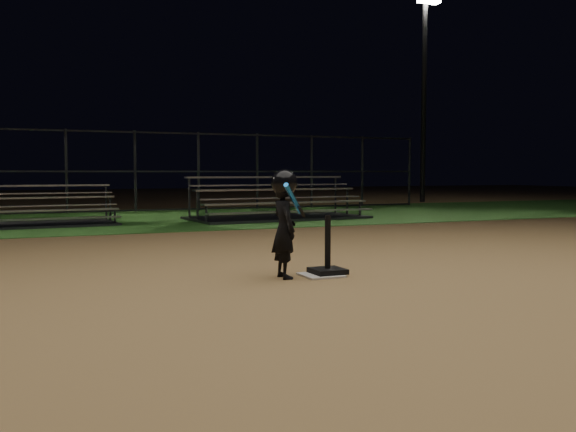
# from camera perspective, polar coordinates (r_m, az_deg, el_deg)

# --- Properties ---
(ground) EXTENTS (80.00, 80.00, 0.00)m
(ground) POSITION_cam_1_polar(r_m,az_deg,el_deg) (7.47, 3.02, -5.48)
(ground) COLOR olive
(ground) RESTS_ON ground
(grass_strip) EXTENTS (60.00, 8.00, 0.01)m
(grass_strip) POSITION_cam_1_polar(r_m,az_deg,el_deg) (16.97, -12.00, -0.21)
(grass_strip) COLOR #23531A
(grass_strip) RESTS_ON ground
(home_plate) EXTENTS (0.45, 0.45, 0.02)m
(home_plate) POSITION_cam_1_polar(r_m,az_deg,el_deg) (7.47, 3.02, -5.39)
(home_plate) COLOR beige
(home_plate) RESTS_ON ground
(batting_tee) EXTENTS (0.38, 0.38, 0.70)m
(batting_tee) POSITION_cam_1_polar(r_m,az_deg,el_deg) (7.51, 3.62, -4.29)
(batting_tee) COLOR black
(batting_tee) RESTS_ON home_plate
(child_batter) EXTENTS (0.44, 0.56, 1.26)m
(child_batter) POSITION_cam_1_polar(r_m,az_deg,el_deg) (7.24, -0.34, -0.43)
(child_batter) COLOR black
(child_batter) RESTS_ON ground
(bleacher_left) EXTENTS (3.90, 2.09, 0.93)m
(bleacher_left) POSITION_cam_1_polar(r_m,az_deg,el_deg) (15.41, -22.46, -0.15)
(bleacher_left) COLOR #B8B8BD
(bleacher_left) RESTS_ON ground
(bleacher_right) EXTENTS (4.71, 2.55, 1.12)m
(bleacher_right) POSITION_cam_1_polar(r_m,az_deg,el_deg) (16.42, -0.94, 0.53)
(bleacher_right) COLOR #BBBBC0
(bleacher_right) RESTS_ON ground
(backstop_fence) EXTENTS (20.08, 0.08, 2.50)m
(backstop_fence) POSITION_cam_1_polar(r_m,az_deg,el_deg) (19.88, -13.72, 3.96)
(backstop_fence) COLOR #38383D
(backstop_fence) RESTS_ON ground
(light_pole_right) EXTENTS (0.90, 0.53, 8.30)m
(light_pole_right) POSITION_cam_1_polar(r_m,az_deg,el_deg) (26.66, 12.34, 11.94)
(light_pole_right) COLOR #2D2D30
(light_pole_right) RESTS_ON ground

